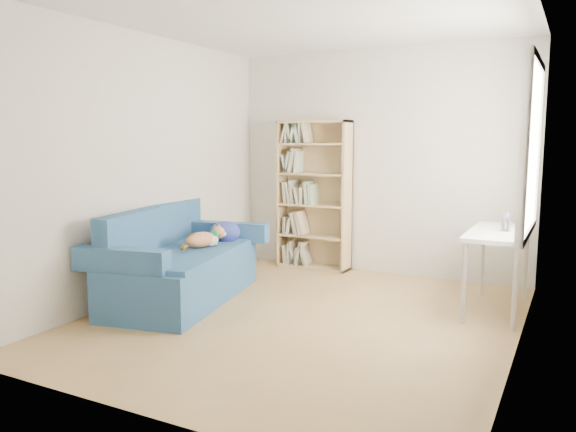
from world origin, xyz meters
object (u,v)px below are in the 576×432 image
Objects in this scene: desk at (499,240)px; pen_cup at (506,224)px; sofa at (181,265)px; bookshelf at (314,201)px.

desk is 6.58× the size of pen_cup.
sofa is 1.99m from bookshelf.
bookshelf reaches higher than pen_cup.
pen_cup is at bearing -19.37° from bookshelf.
bookshelf is at bearing 159.70° from desk.
pen_cup reaches higher than desk.
desk is (2.23, -0.83, -0.16)m from bookshelf.
bookshelf reaches higher than desk.
sofa is 1.81× the size of desk.
pen_cup is at bearing 25.38° from desk.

